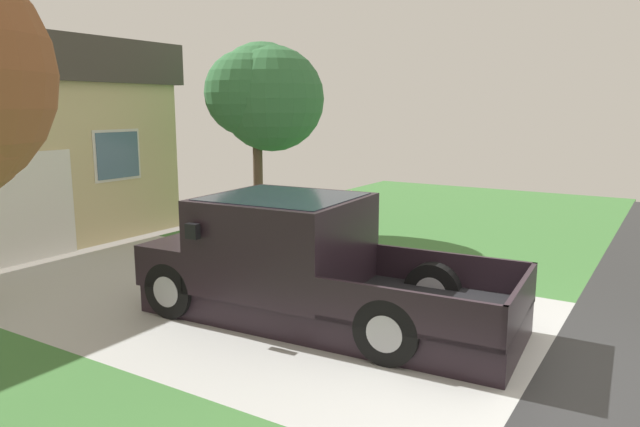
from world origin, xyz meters
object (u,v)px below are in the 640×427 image
object	(u,v)px
pickup_truck	(296,263)
handbag	(363,289)
person_with_hat	(351,237)
front_yard_tree	(263,95)

from	to	relation	value
pickup_truck	handbag	size ratio (longest dim) A/B	11.37
person_with_hat	pickup_truck	bearing A→B (deg)	2.68
handbag	pickup_truck	bearing A→B (deg)	160.24
handbag	front_yard_tree	size ratio (longest dim) A/B	0.11
pickup_truck	handbag	distance (m)	1.44
handbag	front_yard_tree	distance (m)	6.09
person_with_hat	front_yard_tree	bearing A→B (deg)	-117.57
pickup_truck	person_with_hat	xyz separation A→B (m)	(1.31, -0.16, 0.15)
pickup_truck	handbag	bearing A→B (deg)	-23.35
handbag	person_with_hat	bearing A→B (deg)	70.41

